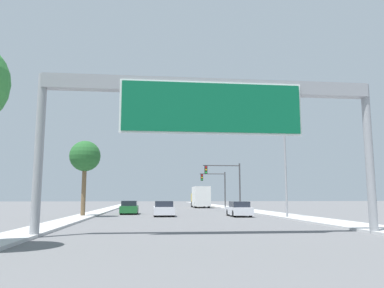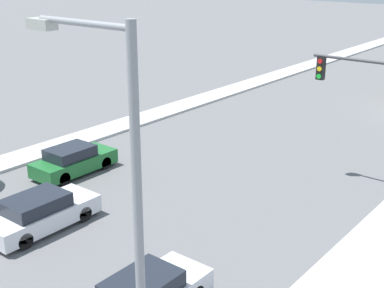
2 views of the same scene
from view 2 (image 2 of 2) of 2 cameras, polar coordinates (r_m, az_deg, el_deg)
name	(u,v)px [view 2 (image 2 of 2)]	position (r m, az deg, el deg)	size (l,w,h in m)	color
median_strip_left	(233,90)	(43.28, 4.40, 5.81)	(2.00, 120.00, 0.15)	#BABABA
car_far_left	(73,161)	(26.98, -12.54, -1.74)	(1.78, 4.21, 1.40)	#1E662D
car_far_right	(40,213)	(21.93, -15.87, -7.06)	(1.89, 4.55, 1.42)	silver
traffic_light_near_intersection	(379,101)	(24.80, 19.36, 4.35)	(4.94, 0.32, 6.16)	#3D3D3F
street_lamp_right	(126,229)	(10.01, -7.03, -8.99)	(2.70, 0.28, 9.23)	gray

